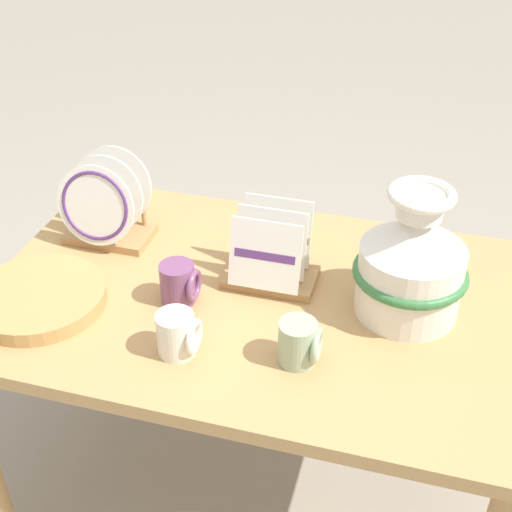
% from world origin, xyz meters
% --- Properties ---
extents(ground_plane, '(14.00, 14.00, 0.00)m').
position_xyz_m(ground_plane, '(0.00, 0.00, 0.00)').
color(ground_plane, gray).
extents(display_table, '(1.26, 0.81, 0.68)m').
position_xyz_m(display_table, '(0.00, 0.00, 0.60)').
color(display_table, tan).
rests_on(display_table, ground_plane).
extents(ceramic_vase, '(0.25, 0.25, 0.31)m').
position_xyz_m(ceramic_vase, '(0.34, 0.04, 0.82)').
color(ceramic_vase, white).
rests_on(ceramic_vase, display_table).
extents(dish_rack_round_plates, '(0.22, 0.16, 0.23)m').
position_xyz_m(dish_rack_round_plates, '(-0.43, 0.12, 0.77)').
color(dish_rack_round_plates, tan).
rests_on(dish_rack_round_plates, display_table).
extents(dish_rack_square_plates, '(0.22, 0.15, 0.19)m').
position_xyz_m(dish_rack_square_plates, '(0.02, 0.06, 0.74)').
color(dish_rack_square_plates, tan).
rests_on(dish_rack_square_plates, display_table).
extents(wicker_charger_stack, '(0.31, 0.31, 0.04)m').
position_xyz_m(wicker_charger_stack, '(-0.47, -0.17, 0.70)').
color(wicker_charger_stack, tan).
rests_on(wicker_charger_stack, display_table).
extents(mug_plum_glaze, '(0.09, 0.08, 0.10)m').
position_xyz_m(mug_plum_glaze, '(-0.16, -0.07, 0.73)').
color(mug_plum_glaze, '#7A4770').
rests_on(mug_plum_glaze, display_table).
extents(mug_sage_glaze, '(0.09, 0.08, 0.10)m').
position_xyz_m(mug_sage_glaze, '(0.15, -0.19, 0.73)').
color(mug_sage_glaze, '#9EB28E').
rests_on(mug_sage_glaze, display_table).
extents(mug_cream_glaze, '(0.09, 0.08, 0.10)m').
position_xyz_m(mug_cream_glaze, '(-0.10, -0.24, 0.73)').
color(mug_cream_glaze, silver).
rests_on(mug_cream_glaze, display_table).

